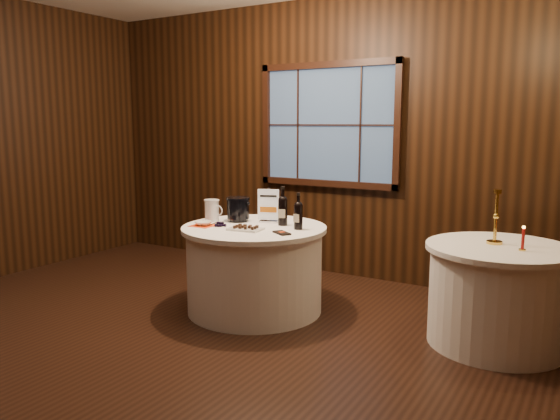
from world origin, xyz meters
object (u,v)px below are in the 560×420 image
Objects in this scene: glass_pitcher at (212,210)px; red_candle at (523,241)px; main_table at (254,268)px; cracker_bowl at (204,223)px; port_bottle_right at (298,213)px; brass_candlestick at (496,224)px; chocolate_box at (282,233)px; side_table at (497,295)px; grape_bunch at (219,225)px; port_bottle_left at (283,209)px; ice_bucket at (238,209)px; sign_stand at (268,211)px; chocolate_plate at (246,228)px.

glass_pitcher reaches higher than red_candle.
cracker_bowl is at bearing -152.20° from main_table.
port_bottle_right is 0.76× the size of brass_candlestick.
cracker_bowl is at bearing -144.85° from chocolate_box.
side_table is at bearing 1.94° from glass_pitcher.
side_table is 2.49m from cracker_bowl.
brass_candlestick is at bearing 8.01° from port_bottle_right.
chocolate_box is at bearing 3.90° from cracker_bowl.
main_table is at bearing 36.37° from grape_bunch.
port_bottle_left is 2.38× the size of cracker_bowl.
sign_stand is at bearing 19.39° from ice_bucket.
chocolate_box is at bearing -168.20° from red_candle.
grape_bunch is at bearing -87.45° from ice_bucket.
ice_bucket is (-0.26, 0.13, 0.50)m from main_table.
main_table is 0.57m from chocolate_box.
sign_stand is 0.91× the size of port_bottle_left.
side_table is 5.96× the size of red_candle.
glass_pitcher is at bearing -175.52° from sign_stand.
brass_candlestick is at bearing 49.18° from chocolate_box.
port_bottle_left is at bearing 150.95° from chocolate_box.
brass_candlestick reaches higher than chocolate_box.
red_candle is (2.56, 0.43, 0.05)m from cracker_bowl.
ice_bucket is 2.42m from red_candle.
brass_candlestick reaches higher than port_bottle_right.
glass_pitcher is (-0.85, 0.16, 0.10)m from chocolate_box.
brass_candlestick reaches higher than chocolate_plate.
sign_stand is 2.17× the size of cracker_bowl.
ice_bucket is at bearing 67.67° from cracker_bowl.
sign_stand is at bearing 19.40° from glass_pitcher.
ice_bucket is at bearing 25.16° from glass_pitcher.
chocolate_box is 0.87m from glass_pitcher.
port_bottle_left is 1.16× the size of chocolate_plate.
ice_bucket is 1.10× the size of glass_pitcher.
grape_bunch reaches higher than main_table.
main_table is 5.73× the size of ice_bucket.
side_table is at bearing -43.97° from brass_candlestick.
ice_bucket is 0.24m from glass_pitcher.
grape_bunch is (0.01, -0.31, -0.10)m from ice_bucket.
port_bottle_right is 1.55× the size of glass_pitcher.
port_bottle_left is 1.97m from red_candle.
port_bottle_right is at bearing 36.13° from chocolate_plate.
port_bottle_right is at bearing -39.26° from sign_stand.
glass_pitcher is 1.12× the size of red_candle.
main_table is 3.68× the size of port_bottle_left.
chocolate_box is at bearing -15.66° from glass_pitcher.
brass_candlestick is 0.26m from red_candle.
main_table is 0.61m from cracker_bowl.
ice_bucket is at bearing -172.66° from chocolate_box.
brass_candlestick is at bearing 10.20° from main_table.
brass_candlestick is at bearing -13.94° from port_bottle_left.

